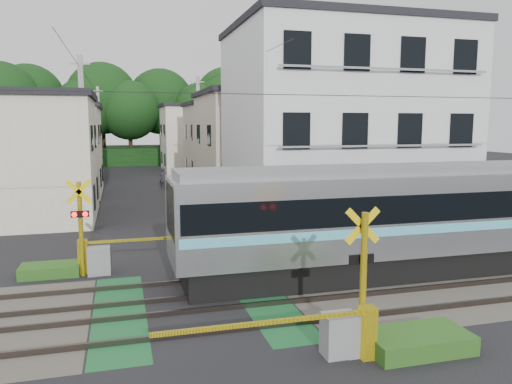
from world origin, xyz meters
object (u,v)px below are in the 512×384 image
object	(u,v)px
crossing_signal_near	(345,324)
crossing_signal_far	(96,253)
apartment_block	(341,126)
pedestrian	(163,178)
commuter_train	(431,215)

from	to	relation	value
crossing_signal_near	crossing_signal_far	size ratio (longest dim) A/B	1.00
apartment_block	pedestrian	distance (m)	16.76
crossing_signal_near	crossing_signal_far	xyz separation A→B (m)	(-5.17, 7.31, 0.00)
apartment_block	crossing_signal_far	bearing A→B (deg)	-152.22
crossing_signal_far	apartment_block	xyz separation A→B (m)	(11.09, 5.84, 3.94)
commuter_train	apartment_block	xyz separation A→B (m)	(0.60, 8.29, 2.82)
crossing_signal_near	crossing_signal_far	distance (m)	8.95
crossing_signal_near	pedestrian	size ratio (longest dim) A/B	2.91
commuter_train	apartment_block	size ratio (longest dim) A/B	1.64
commuter_train	pedestrian	size ratio (longest dim) A/B	10.28
commuter_train	crossing_signal_far	size ratio (longest dim) A/B	3.53
commuter_train	crossing_signal_near	bearing A→B (deg)	-137.58
commuter_train	crossing_signal_near	world-z (taller)	commuter_train
crossing_signal_far	apartment_block	bearing A→B (deg)	27.78
crossing_signal_far	pedestrian	size ratio (longest dim) A/B	2.91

